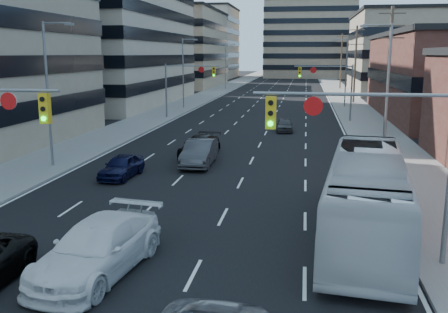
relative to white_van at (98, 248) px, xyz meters
name	(u,v)px	position (x,y,z in m)	size (l,w,h in m)	color
road_surface	(286,80)	(1.32, 124.30, -0.86)	(18.00, 300.00, 0.02)	black
sidewalk_left	(245,79)	(-10.18, 124.30, -0.79)	(5.00, 300.00, 0.15)	slate
sidewalk_right	(329,80)	(12.82, 124.30, -0.79)	(5.00, 300.00, 0.15)	slate
office_left_mid	(76,4)	(-25.68, 54.30, 13.13)	(26.00, 34.00, 28.00)	#ADA089
office_left_far	(172,49)	(-22.68, 94.30, 7.13)	(20.00, 30.00, 16.00)	gray
office_right_far	(417,54)	(26.32, 82.30, 6.13)	(22.00, 28.00, 14.00)	gray
bg_block_left	(194,44)	(-26.68, 134.30, 9.13)	(24.00, 24.00, 20.00)	#ADA089
bg_block_right	(410,58)	(33.32, 124.30, 5.13)	(22.00, 22.00, 12.00)	gray
signal_near_right	(372,139)	(8.78, 2.29, 3.46)	(6.59, 0.33, 6.00)	slate
signal_far_left	(186,80)	(-6.36, 39.29, 3.43)	(6.09, 0.33, 6.00)	slate
signal_far_right	(329,81)	(9.00, 39.29, 3.43)	(6.09, 0.33, 6.00)	slate
utility_pole_block	(389,69)	(13.52, 30.30, 4.91)	(2.20, 0.28, 11.00)	#4C3D2D
utility_pole_midblock	(355,63)	(13.52, 60.30, 4.91)	(2.20, 0.28, 11.00)	#4C3D2D
utility_pole_distant	(341,60)	(13.52, 90.30, 4.91)	(2.20, 0.28, 11.00)	#4C3D2D
streetlight_left_near	(50,88)	(-9.02, 14.30, 4.19)	(2.03, 0.22, 9.00)	slate
streetlight_left_mid	(184,70)	(-9.02, 49.30, 4.19)	(2.03, 0.22, 9.00)	slate
streetlight_left_far	(226,64)	(-9.02, 84.30, 4.19)	(2.03, 0.22, 9.00)	slate
streetlight_right_near	(385,86)	(11.66, 19.30, 4.19)	(2.03, 0.22, 9.00)	slate
streetlight_right_far	(345,69)	(11.66, 54.30, 4.19)	(2.03, 0.22, 9.00)	slate
white_van	(98,248)	(0.00, 0.00, 0.00)	(2.43, 5.97, 1.73)	silver
transit_bus	(367,196)	(9.04, 4.78, 0.81)	(2.81, 12.03, 3.35)	silver
sedan_blue	(122,166)	(-3.88, 12.47, -0.19)	(1.60, 3.98, 1.36)	black
sedan_grey_center	(199,153)	(-0.08, 16.39, -0.04)	(1.74, 5.00, 1.65)	#38383B
sedan_black_far	(200,146)	(-0.68, 19.36, -0.15)	(1.99, 4.91, 1.42)	black
sedan_grey_right	(285,125)	(4.75, 31.68, -0.24)	(1.47, 3.65, 1.24)	#37383A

